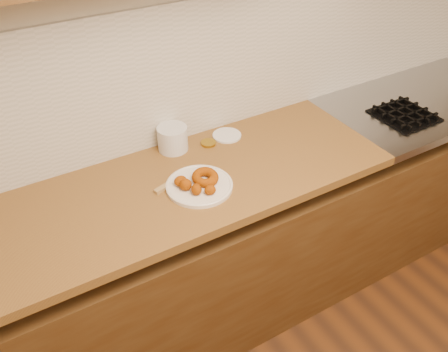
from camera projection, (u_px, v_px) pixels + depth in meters
The scene contains 12 objects.
wall_back at pixel (221, 30), 1.97m from camera, with size 4.00×0.02×2.70m, color tan.
base_cabinet at pixel (253, 241), 2.34m from camera, with size 3.60×0.60×0.77m, color #4F361A.
butcher_block at pixel (113, 210), 1.78m from camera, with size 2.30×0.62×0.04m, color brown.
stovetop at pixel (438, 96), 2.50m from camera, with size 1.30×0.62×0.04m, color #9EA0A5.
backsplash at pixel (222, 65), 2.05m from camera, with size 3.60×0.02×0.60m, color beige.
donut_plate at pixel (199, 186), 1.85m from camera, with size 0.26×0.26×0.01m, color silver.
ring_donut at pixel (205, 177), 1.85m from camera, with size 0.11×0.11×0.04m, color #973B00.
fried_dough_chunks at pixel (191, 186), 1.80m from camera, with size 0.13×0.15×0.05m.
plastic_tub at pixel (173, 138), 2.04m from camera, with size 0.13×0.13×0.11m, color silver.
tub_lid at pixel (227, 135), 2.15m from camera, with size 0.13×0.13×0.01m, color white.
brass_jar_lid at pixel (208, 143), 2.09m from camera, with size 0.07×0.07×0.01m, color #A5801E.
wooden_utensil at pixel (173, 182), 1.87m from camera, with size 0.19×0.02×0.01m, color #9F7E4A.
Camera 1 is at (-0.97, 0.32, 2.05)m, focal length 38.00 mm.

